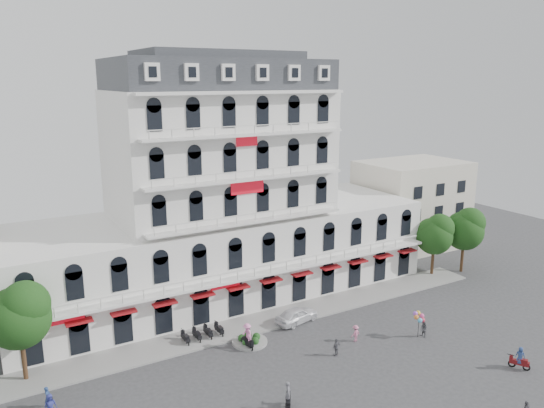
{
  "coord_description": "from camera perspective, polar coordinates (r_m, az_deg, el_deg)",
  "views": [
    {
      "loc": [
        -23.06,
        -32.47,
        23.09
      ],
      "look_at": [
        1.65,
        10.0,
        11.45
      ],
      "focal_mm": 35.0,
      "sensor_mm": 36.0,
      "label": 1
    }
  ],
  "objects": [
    {
      "name": "tree_west_inner",
      "position": [
        45.46,
        -25.54,
        -10.57
      ],
      "size": [
        4.76,
        4.76,
        8.25
      ],
      "color": "#382314",
      "rests_on": "ground"
    },
    {
      "name": "pedestrian_mid",
      "position": [
        47.13,
        6.94,
        -15.04
      ],
      "size": [
        0.97,
        0.57,
        1.55
      ],
      "primitive_type": "imported",
      "rotation": [
        0.0,
        0.0,
        3.37
      ],
      "color": "#5C5B63",
      "rests_on": "ground"
    },
    {
      "name": "traffic_island",
      "position": [
        49.02,
        -2.43,
        -14.45
      ],
      "size": [
        3.2,
        3.2,
        1.6
      ],
      "color": "gray",
      "rests_on": "ground"
    },
    {
      "name": "rider_west",
      "position": [
        40.14,
        1.75,
        -20.03
      ],
      "size": [
        1.11,
        1.49,
        2.24
      ],
      "rotation": [
        0.0,
        0.0,
        1.0
      ],
      "color": "black",
      "rests_on": "ground"
    },
    {
      "name": "pedestrian_left",
      "position": [
        42.49,
        -22.75,
        -19.36
      ],
      "size": [
        0.93,
        0.7,
        1.73
      ],
      "primitive_type": "imported",
      "rotation": [
        0.0,
        0.0,
        0.19
      ],
      "color": "navy",
      "rests_on": "ground"
    },
    {
      "name": "rider_center",
      "position": [
        47.71,
        -2.68,
        -13.91
      ],
      "size": [
        0.83,
        1.7,
        2.37
      ],
      "rotation": [
        0.0,
        0.0,
        4.82
      ],
      "color": "black",
      "rests_on": "ground"
    },
    {
      "name": "ground",
      "position": [
        46.03,
        4.69,
        -16.83
      ],
      "size": [
        120.0,
        120.0,
        0.0
      ],
      "primitive_type": "plane",
      "color": "#38383A",
      "rests_on": "ground"
    },
    {
      "name": "parked_scooter_row",
      "position": [
        50.15,
        -7.46,
        -14.21
      ],
      "size": [
        4.4,
        1.8,
        1.1
      ],
      "primitive_type": null,
      "color": "black",
      "rests_on": "ground"
    },
    {
      "name": "parked_car",
      "position": [
        52.54,
        2.68,
        -11.82
      ],
      "size": [
        4.84,
        2.7,
        1.55
      ],
      "primitive_type": "imported",
      "rotation": [
        0.0,
        0.0,
        1.77
      ],
      "color": "white",
      "rests_on": "ground"
    },
    {
      "name": "flank_building_east",
      "position": [
        76.55,
        14.74,
        -0.02
      ],
      "size": [
        14.0,
        10.0,
        12.0
      ],
      "primitive_type": "cube",
      "color": "beige",
      "rests_on": "ground"
    },
    {
      "name": "tree_east_outer",
      "position": [
        68.1,
        20.05,
        -2.43
      ],
      "size": [
        4.65,
        4.65,
        8.05
      ],
      "color": "#382314",
      "rests_on": "ground"
    },
    {
      "name": "rider_east",
      "position": [
        49.22,
        25.12,
        -14.8
      ],
      "size": [
        1.03,
        1.55,
        1.93
      ],
      "rotation": [
        0.0,
        0.0,
        2.08
      ],
      "color": "maroon",
      "rests_on": "ground"
    },
    {
      "name": "sidewalk",
      "position": [
        52.73,
        -1.03,
        -12.55
      ],
      "size": [
        53.0,
        4.0,
        0.16
      ],
      "primitive_type": "cube",
      "color": "gray",
      "rests_on": "ground"
    },
    {
      "name": "pedestrian_right",
      "position": [
        49.66,
        8.97,
        -13.57
      ],
      "size": [
        1.06,
        0.72,
        1.53
      ],
      "primitive_type": "imported",
      "rotation": [
        0.0,
        0.0,
        3.3
      ],
      "color": "#C96A8E",
      "rests_on": "ground"
    },
    {
      "name": "balloon_vendor",
      "position": [
        51.38,
        15.8,
        -12.3
      ],
      "size": [
        1.27,
        1.2,
        2.45
      ],
      "color": "#55565D",
      "rests_on": "ground"
    },
    {
      "name": "tree_east_inner",
      "position": [
        65.88,
        17.12,
        -3.03
      ],
      "size": [
        4.4,
        4.37,
        7.57
      ],
      "color": "#382314",
      "rests_on": "ground"
    },
    {
      "name": "main_building",
      "position": [
        57.01,
        -5.48,
        -0.05
      ],
      "size": [
        45.0,
        15.0,
        25.8
      ],
      "color": "silver",
      "rests_on": "ground"
    },
    {
      "name": "pedestrian_far",
      "position": [
        43.53,
        -22.98,
        -18.6
      ],
      "size": [
        0.63,
        0.72,
        1.65
      ],
      "primitive_type": "imported",
      "rotation": [
        0.0,
        0.0,
        1.1
      ],
      "color": "navy",
      "rests_on": "ground"
    }
  ]
}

